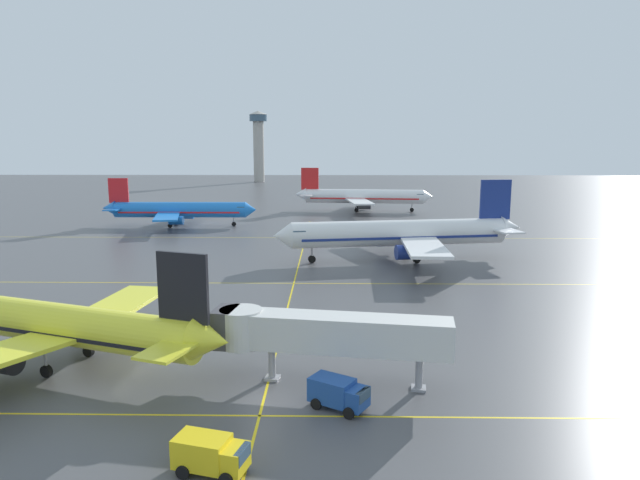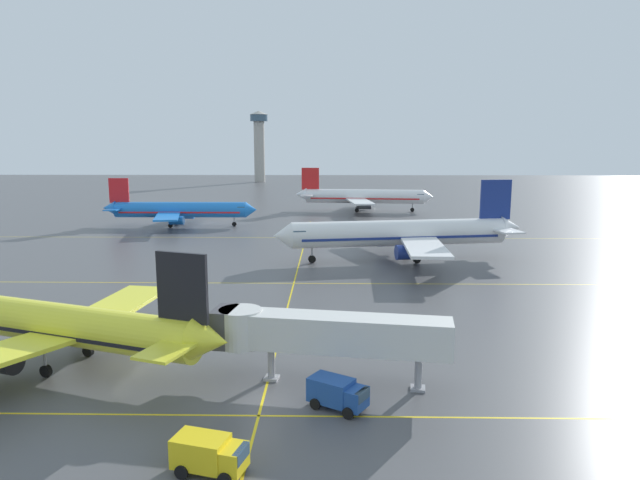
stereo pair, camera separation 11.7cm
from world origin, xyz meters
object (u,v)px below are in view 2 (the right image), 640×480
Objects in this scene: service_truck_red_van at (210,454)px; service_truck_catering at (338,393)px; airliner_third_row at (179,210)px; jet_bridge at (312,332)px; airliner_front_gate at (53,323)px; control_tower at (259,141)px; airliner_far_left_stand at (363,197)px; airliner_second_row at (402,233)px.

service_truck_catering is (7.27, 7.91, 0.00)m from service_truck_red_van.
jet_bridge is (32.79, -83.09, 0.36)m from airliner_third_row.
control_tower reaches higher than airliner_front_gate.
airliner_front_gate is at bearing -106.26° from airliner_far_left_stand.
airliner_third_row is at bearing 141.44° from airliner_second_row.
service_truck_red_van is at bearing -97.12° from airliner_far_left_stand.
airliner_third_row reaches higher than service_truck_red_van.
airliner_third_row reaches higher than service_truck_catering.
service_truck_red_van is at bearing -83.48° from control_tower.
control_tower reaches higher than airliner_second_row.
service_truck_catering is at bearing -102.01° from airliner_second_row.
control_tower is (-35.45, 238.60, 18.91)m from service_truck_catering.
airliner_front_gate is at bearing 171.66° from jet_bridge.
airliner_third_row is 7.78× the size of service_truck_catering.
airliner_second_row reaches higher than airliner_far_left_stand.
control_tower reaches higher than service_truck_catering.
airliner_front_gate is 114.11m from airliner_far_left_stand.
service_truck_catering is at bearing -68.35° from airliner_third_row.
airliner_front_gate is 0.94× the size of airliner_third_row.
control_tower reaches higher than airliner_third_row.
airliner_front_gate is 7.31× the size of service_truck_catering.
airliner_far_left_stand is at bearing 84.80° from jet_bridge.
airliner_second_row reaches higher than airliner_third_row.
airliner_second_row is 52.35m from service_truck_catering.
airliner_second_row is at bearing -76.12° from control_tower.
service_truck_red_van is 10.74m from service_truck_catering.
airliner_third_row reaches higher than airliner_front_gate.
airliner_second_row is 193.76m from control_tower.
airliner_far_left_stand is 1.11× the size of control_tower.
control_tower is at bearing 98.15° from jet_bridge.
service_truck_catering is at bearing -94.07° from airliner_far_left_stand.
airliner_second_row reaches higher than jet_bridge.
service_truck_catering is at bearing -66.19° from jet_bridge.
service_truck_red_van is at bearing -43.38° from airliner_front_gate.
airliner_front_gate is 24.91m from service_truck_catering.
airliner_third_row is (-11.09, 79.90, 0.13)m from airliner_front_gate.
airliner_far_left_stand is (31.96, 109.54, 0.49)m from airliner_front_gate.
airliner_second_row is 61.83m from service_truck_red_van.
airliner_far_left_stand is (43.05, 29.64, 0.36)m from airliner_third_row.
jet_bridge is (-1.92, 4.36, 2.88)m from service_truck_catering.
service_truck_red_van is at bearing -113.55° from jet_bridge.
airliner_far_left_stand is (-2.53, 65.97, -0.26)m from airliner_second_row.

